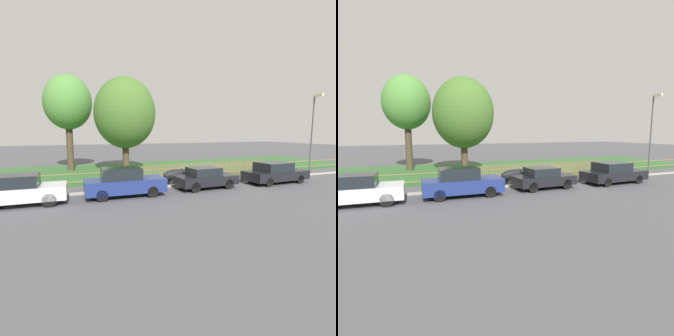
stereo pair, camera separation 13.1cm
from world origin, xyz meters
The scene contains 12 objects.
ground_plane centered at (0.00, 0.00, 0.00)m, with size 120.00×120.00×0.00m, color #4C4C51.
kerb_stone centered at (0.00, 0.10, 0.06)m, with size 39.55×0.20×0.12m, color #9E998E.
grass_strip centered at (0.00, 8.20, 0.01)m, with size 39.55×11.67×0.01m, color #33602D.
park_fence centered at (0.00, 2.37, 0.57)m, with size 39.55×0.05×1.15m.
parked_car_silver_hatchback centered at (-11.07, -1.10, 0.74)m, with size 3.96×1.89×1.47m.
parked_car_black_saloon centered at (-6.21, -1.23, 0.76)m, with size 4.23×1.74×1.55m.
parked_car_navy_estate centered at (-1.20, -1.11, 0.66)m, with size 3.76×1.74×1.31m.
parked_car_red_compact centered at (4.05, -1.30, 0.70)m, with size 4.41×1.97×1.41m.
covered_motorcycle centered at (-2.23, 0.81, 0.62)m, with size 2.07×0.86×0.99m.
tree_nearest_kerb centered at (-8.51, 10.24, 5.92)m, with size 4.10×4.10×8.35m.
tree_behind_motorcycle centered at (-4.30, 6.58, 4.92)m, with size 4.95×4.95×7.79m.
street_lamp centered at (9.62, 0.54, 3.94)m, with size 0.20×0.79×6.36m.
Camera 1 is at (-9.19, -14.76, 3.41)m, focal length 28.00 mm.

